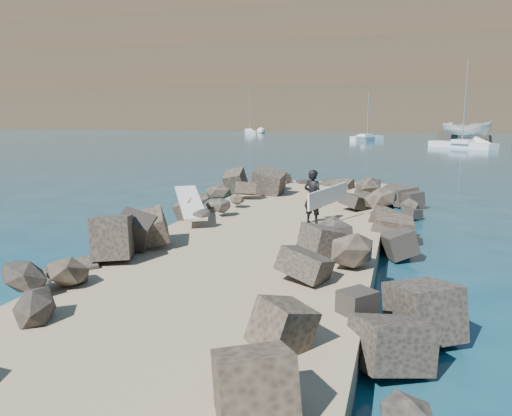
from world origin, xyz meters
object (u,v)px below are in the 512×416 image
(surfboard_resting, at_px, (190,206))
(surfer_with_board, at_px, (315,197))
(sailboat_c, at_px, (462,145))
(boat_imported, at_px, (466,130))

(surfboard_resting, distance_m, surfer_with_board, 3.80)
(surfer_with_board, bearing_deg, surfboard_resting, -171.00)
(surfer_with_board, bearing_deg, sailboat_c, 79.17)
(boat_imported, height_order, surfer_with_board, boat_imported)
(boat_imported, height_order, sailboat_c, sailboat_c)
(surfboard_resting, height_order, surfer_with_board, surfer_with_board)
(surfboard_resting, bearing_deg, sailboat_c, 44.08)
(surfboard_resting, relative_size, sailboat_c, 0.28)
(surfboard_resting, bearing_deg, boat_imported, 46.36)
(sailboat_c, bearing_deg, surfer_with_board, -100.83)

